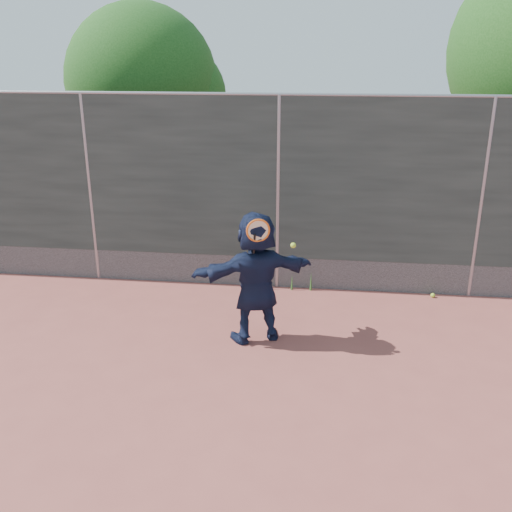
# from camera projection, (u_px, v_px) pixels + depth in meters

# --- Properties ---
(ground) EXTENTS (80.00, 80.00, 0.00)m
(ground) POSITION_uv_depth(u_px,v_px,m) (247.00, 415.00, 5.96)
(ground) COLOR #9E4C42
(ground) RESTS_ON ground
(player) EXTENTS (1.68, 1.12, 1.74)m
(player) POSITION_uv_depth(u_px,v_px,m) (256.00, 277.00, 7.27)
(player) COLOR #151D39
(player) RESTS_ON ground
(ball_ground) EXTENTS (0.07, 0.07, 0.07)m
(ball_ground) POSITION_uv_depth(u_px,v_px,m) (433.00, 295.00, 8.80)
(ball_ground) COLOR #AFDB30
(ball_ground) RESTS_ON ground
(fence) EXTENTS (20.00, 0.06, 3.03)m
(fence) POSITION_uv_depth(u_px,v_px,m) (278.00, 191.00, 8.69)
(fence) COLOR #38423D
(fence) RESTS_ON ground
(swing_action) EXTENTS (0.60, 0.16, 0.51)m
(swing_action) POSITION_uv_depth(u_px,v_px,m) (261.00, 233.00, 6.86)
(swing_action) COLOR orange
(swing_action) RESTS_ON ground
(tree_left) EXTENTS (3.15, 3.00, 4.53)m
(tree_left) POSITION_uv_depth(u_px,v_px,m) (150.00, 85.00, 11.41)
(tree_left) COLOR #382314
(tree_left) RESTS_ON ground
(weed_clump) EXTENTS (0.68, 0.07, 0.30)m
(weed_clump) POSITION_uv_depth(u_px,v_px,m) (295.00, 282.00, 9.04)
(weed_clump) COLOR #387226
(weed_clump) RESTS_ON ground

